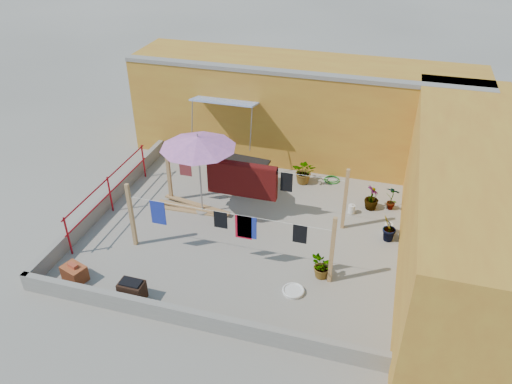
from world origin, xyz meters
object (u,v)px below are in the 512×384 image
Objects in this scene: water_jug_b at (388,228)px; outdoor_table at (239,164)px; water_jug_a at (351,209)px; patio_umbrella at (198,143)px; white_basin at (293,291)px; plant_back_a at (305,171)px; brick_stack at (75,273)px; brazier at (132,290)px; green_hose at (332,180)px.

outdoor_table is at bearing 164.36° from water_jug_b.
outdoor_table is at bearing 170.15° from water_jug_a.
patio_umbrella reaches higher than white_basin.
patio_umbrella is at bearing -135.48° from plant_back_a.
white_basin is (4.99, 1.01, -0.16)m from brick_stack.
water_jug_b is at bearing 4.96° from patio_umbrella.
white_basin is at bearing -123.57° from water_jug_b.
brazier is 6.70m from water_jug_b.
patio_umbrella is 4.13m from brazier.
patio_umbrella is 4.54m from white_basin.
brick_stack is 7.23m from plant_back_a.
outdoor_table is 3.51× the size of white_basin.
outdoor_table is 2.83× the size of brick_stack.
plant_back_a is at bearing 98.70° from white_basin.
green_hose is at bearing 89.20° from white_basin.
white_basin is at bearing -103.73° from water_jug_a.
water_jug_b reaches higher than green_hose.
outdoor_table is at bearing 65.47° from brick_stack.
outdoor_table is 2.98m from green_hose.
patio_umbrella is at bearing 62.24° from brick_stack.
plant_back_a reaches higher than brazier.
brazier is 6.59m from plant_back_a.
brazier is 6.38m from water_jug_a.
brick_stack is 7.43m from water_jug_a.
plant_back_a is (2.65, 6.03, 0.16)m from brazier.
water_jug_b is at bearing 56.43° from white_basin.
plant_back_a is (1.89, 0.67, -0.33)m from outdoor_table.
outdoor_table is 3.60m from water_jug_a.
water_jug_a is (4.03, 1.11, -2.04)m from patio_umbrella.
outdoor_table reaches higher than brazier.
green_hose is at bearing 50.86° from brick_stack.
patio_umbrella is 3.29× the size of plant_back_a.
outdoor_table is 5.19× the size of water_jug_b.
outdoor_table is at bearing -160.41° from plant_back_a.
water_jug_b reaches higher than white_basin.
water_jug_b is 0.43× the size of plant_back_a.
patio_umbrella reaches higher than green_hose.
brick_stack is at bearing -117.76° from patio_umbrella.
water_jug_a is 0.62× the size of green_hose.
brick_stack is 5.09m from white_basin.
water_jug_a is at bearing 48.10° from brazier.
patio_umbrella is 7.60× the size of water_jug_b.
water_jug_b is at bearing -15.64° from outdoor_table.
patio_umbrella is at bearing 142.22° from white_basin.
brazier reaches higher than brick_stack.
water_jug_b is (5.09, 0.44, -2.03)m from patio_umbrella.
brick_stack is 8.02m from green_hose.
outdoor_table is (0.54, 1.71, -1.45)m from patio_umbrella.
patio_umbrella is 5.32× the size of green_hose.
brazier is 1.09× the size of white_basin.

